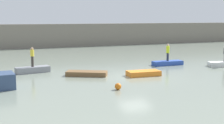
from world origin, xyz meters
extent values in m
plane|color=gray|center=(0.00, 0.00, 0.00)|extent=(120.00, 120.00, 0.00)
cube|color=gray|center=(0.00, 26.98, 1.86)|extent=(80.00, 1.20, 3.72)
cube|color=gray|center=(-7.50, 4.96, 0.26)|extent=(3.02, 1.43, 0.52)
cube|color=brown|center=(-3.55, 1.84, 0.19)|extent=(3.49, 2.63, 0.37)
cube|color=orange|center=(0.80, 0.10, 0.21)|extent=(2.79, 1.42, 0.41)
cube|color=#2B4CAD|center=(5.70, 4.23, 0.21)|extent=(3.15, 1.07, 0.43)
cylinder|color=#232838|center=(5.70, 4.23, 0.83)|extent=(0.22, 0.22, 0.80)
cylinder|color=#D8F226|center=(5.70, 4.23, 1.58)|extent=(0.32, 0.32, 0.69)
sphere|color=beige|center=(5.70, 4.23, 2.04)|extent=(0.24, 0.24, 0.24)
cylinder|color=#38332D|center=(-7.50, 4.96, 0.98)|extent=(0.22, 0.22, 0.92)
cylinder|color=yellow|center=(-7.50, 4.96, 1.72)|extent=(0.32, 0.32, 0.56)
sphere|color=tan|center=(-7.50, 4.96, 2.10)|extent=(0.22, 0.22, 0.22)
sphere|color=orange|center=(-3.09, -3.67, 0.22)|extent=(0.44, 0.44, 0.44)
camera|label=1|loc=(-10.93, -22.06, 4.79)|focal=49.27mm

